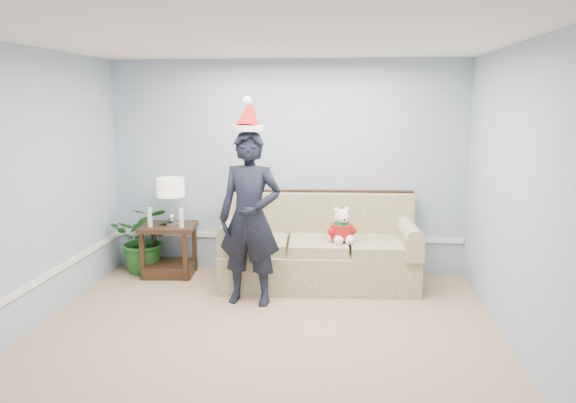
{
  "coord_description": "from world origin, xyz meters",
  "views": [
    {
      "loc": [
        0.74,
        -4.55,
        2.2
      ],
      "look_at": [
        0.11,
        1.55,
        1.09
      ],
      "focal_mm": 35.0,
      "sensor_mm": 36.0,
      "label": 1
    }
  ],
  "objects_px": {
    "table_lamp": "(171,189)",
    "teddy_bear": "(341,229)",
    "sofa": "(319,252)",
    "houseplant": "(145,238)",
    "side_table": "(169,255)",
    "man": "(250,218)"
  },
  "relations": [
    {
      "from": "houseplant",
      "to": "teddy_bear",
      "type": "height_order",
      "value": "teddy_bear"
    },
    {
      "from": "sofa",
      "to": "man",
      "type": "relative_size",
      "value": 1.25
    },
    {
      "from": "houseplant",
      "to": "sofa",
      "type": "bearing_deg",
      "value": -5.7
    },
    {
      "from": "side_table",
      "to": "houseplant",
      "type": "bearing_deg",
      "value": 162.67
    },
    {
      "from": "table_lamp",
      "to": "teddy_bear",
      "type": "relative_size",
      "value": 1.43
    },
    {
      "from": "table_lamp",
      "to": "houseplant",
      "type": "relative_size",
      "value": 0.68
    },
    {
      "from": "side_table",
      "to": "teddy_bear",
      "type": "xyz_separation_m",
      "value": [
        2.17,
        -0.32,
        0.46
      ]
    },
    {
      "from": "sofa",
      "to": "teddy_bear",
      "type": "height_order",
      "value": "sofa"
    },
    {
      "from": "side_table",
      "to": "man",
      "type": "distance_m",
      "value": 1.63
    },
    {
      "from": "sofa",
      "to": "man",
      "type": "height_order",
      "value": "man"
    },
    {
      "from": "side_table",
      "to": "teddy_bear",
      "type": "height_order",
      "value": "teddy_bear"
    },
    {
      "from": "side_table",
      "to": "houseplant",
      "type": "height_order",
      "value": "houseplant"
    },
    {
      "from": "side_table",
      "to": "man",
      "type": "relative_size",
      "value": 0.38
    },
    {
      "from": "table_lamp",
      "to": "houseplant",
      "type": "distance_m",
      "value": 0.79
    },
    {
      "from": "sofa",
      "to": "teddy_bear",
      "type": "xyz_separation_m",
      "value": [
        0.27,
        -0.2,
        0.33
      ]
    },
    {
      "from": "side_table",
      "to": "houseplant",
      "type": "relative_size",
      "value": 0.82
    },
    {
      "from": "sofa",
      "to": "houseplant",
      "type": "distance_m",
      "value": 2.26
    },
    {
      "from": "man",
      "to": "side_table",
      "type": "bearing_deg",
      "value": 151.99
    },
    {
      "from": "sofa",
      "to": "side_table",
      "type": "xyz_separation_m",
      "value": [
        -1.9,
        0.12,
        -0.13
      ]
    },
    {
      "from": "table_lamp",
      "to": "teddy_bear",
      "type": "bearing_deg",
      "value": -7.92
    },
    {
      "from": "side_table",
      "to": "sofa",
      "type": "bearing_deg",
      "value": -3.5
    },
    {
      "from": "sofa",
      "to": "houseplant",
      "type": "height_order",
      "value": "sofa"
    }
  ]
}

